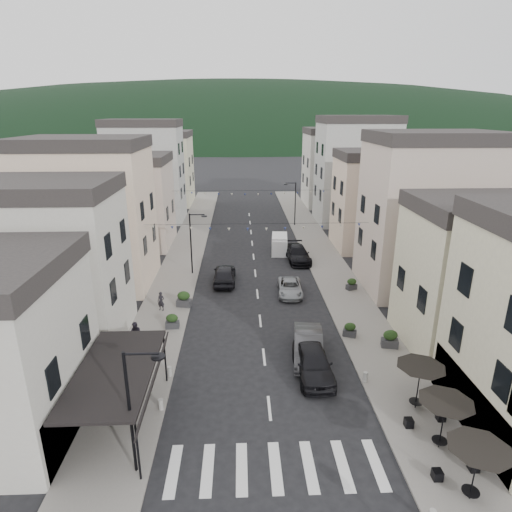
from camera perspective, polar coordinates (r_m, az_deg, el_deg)
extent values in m
plane|color=black|center=(19.79, 3.17, -30.42)|extent=(700.00, 700.00, 0.00)
cube|color=slate|center=(47.67, -9.42, 0.25)|extent=(4.00, 76.00, 0.12)
cube|color=slate|center=(48.12, 8.59, 0.47)|extent=(4.00, 76.00, 0.12)
ellipsoid|color=black|center=(313.24, -2.05, 15.97)|extent=(640.00, 360.00, 70.00)
cube|color=black|center=(22.24, -18.24, -14.27)|extent=(3.60, 7.50, 0.15)
cube|color=black|center=(22.09, -13.44, -15.58)|extent=(0.34, 7.50, 0.99)
cylinder|color=black|center=(20.10, -15.48, -23.76)|extent=(0.10, 0.10, 3.20)
cylinder|color=black|center=(25.58, -12.02, -13.23)|extent=(0.10, 0.10, 3.20)
cube|color=#B9B4A9|center=(31.49, -26.59, -1.78)|extent=(10.00, 7.00, 10.00)
cube|color=#262323|center=(30.21, -28.11, 8.05)|extent=(10.20, 7.14, 1.00)
cube|color=beige|center=(40.13, -21.22, 4.54)|extent=(10.00, 8.00, 12.00)
cube|color=#262323|center=(39.19, -22.36, 13.77)|extent=(10.20, 8.16, 1.00)
cube|color=#B6A693|center=(51.61, -16.95, 6.50)|extent=(10.00, 8.00, 9.50)
cube|color=#262323|center=(50.83, -17.52, 12.28)|extent=(10.20, 8.16, 1.00)
cube|color=#9D9D98|center=(62.83, -14.45, 10.40)|extent=(10.00, 7.00, 13.00)
cube|color=#262323|center=(62.28, -14.99, 16.78)|extent=(10.20, 7.14, 1.00)
cube|color=#BAB394|center=(74.64, -12.52, 11.01)|extent=(10.00, 9.00, 11.00)
cube|color=#262323|center=(74.12, -12.86, 15.60)|extent=(10.20, 9.18, 1.00)
cube|color=#BAB394|center=(31.35, 28.56, -3.16)|extent=(10.00, 7.00, 9.00)
cube|color=#262323|center=(30.05, 30.03, 5.74)|extent=(10.20, 7.14, 1.00)
cube|color=#B6A693|center=(39.33, 21.83, 4.57)|extent=(10.00, 8.00, 12.50)
cube|color=#262323|center=(38.40, 23.07, 14.37)|extent=(10.20, 8.16, 1.00)
cube|color=beige|center=(50.51, 16.33, 6.59)|extent=(10.00, 7.00, 10.00)
cube|color=#262323|center=(49.71, 16.91, 12.79)|extent=(10.20, 7.14, 1.00)
cube|color=#9D9D98|center=(61.55, 13.03, 10.58)|extent=(10.00, 8.00, 13.50)
cube|color=#262323|center=(61.00, 13.54, 17.33)|extent=(10.20, 8.16, 1.00)
cube|color=#B9B4A9|center=(73.23, 10.56, 11.19)|extent=(10.00, 9.00, 11.50)
cube|color=#262323|center=(72.71, 10.86, 16.07)|extent=(10.20, 9.18, 1.00)
cylinder|color=black|center=(20.90, 27.05, -24.67)|extent=(0.06, 0.06, 2.30)
cone|color=black|center=(20.20, 27.54, -22.35)|extent=(2.50, 2.50, 0.55)
cylinder|color=black|center=(21.42, 26.71, -26.21)|extent=(0.70, 0.70, 0.04)
cylinder|color=black|center=(22.73, 23.55, -20.13)|extent=(0.06, 0.06, 2.30)
cone|color=black|center=(22.09, 23.93, -17.88)|extent=(2.50, 2.50, 0.55)
cylinder|color=black|center=(23.21, 23.28, -21.65)|extent=(0.70, 0.70, 0.04)
cylinder|color=black|center=(24.75, 20.75, -16.25)|extent=(0.06, 0.06, 2.30)
cone|color=black|center=(24.16, 21.06, -14.10)|extent=(2.50, 2.50, 0.55)
cylinder|color=black|center=(25.19, 20.54, -17.72)|extent=(0.70, 0.70, 0.04)
cylinder|color=black|center=(19.65, -16.42, -19.68)|extent=(0.14, 0.14, 6.00)
cylinder|color=black|center=(17.86, -15.06, -12.48)|extent=(1.40, 0.10, 0.10)
cylinder|color=black|center=(17.81, -12.92, -12.96)|extent=(0.56, 0.56, 0.08)
cylinder|color=black|center=(40.94, -8.67, 1.51)|extent=(0.14, 0.14, 6.00)
cylinder|color=black|center=(40.11, -7.87, 5.49)|extent=(1.40, 0.10, 0.10)
cylinder|color=black|center=(40.09, -6.93, 5.30)|extent=(0.56, 0.56, 0.08)
cylinder|color=black|center=(58.61, 5.25, 6.87)|extent=(0.14, 0.14, 6.00)
cylinder|color=black|center=(58.00, 4.64, 9.67)|extent=(1.40, 0.10, 0.10)
cylinder|color=black|center=(57.95, 3.99, 9.53)|extent=(0.56, 0.56, 0.08)
cylinder|color=gray|center=(24.20, -12.56, -18.73)|extent=(0.26, 0.26, 0.60)
cylinder|color=gray|center=(26.61, -11.44, -14.83)|extent=(0.26, 0.26, 0.60)
cylinder|color=gray|center=(26.43, 14.37, -15.33)|extent=(0.26, 0.26, 0.60)
cylinder|color=black|center=(36.04, 0.14, 4.32)|extent=(19.00, 0.02, 0.02)
cone|color=beige|center=(36.78, -13.58, 3.79)|extent=(0.28, 0.28, 0.24)
cone|color=navy|center=(36.52, -11.13, 3.72)|extent=(0.28, 0.28, 0.24)
cone|color=beige|center=(36.33, -8.65, 3.65)|extent=(0.28, 0.28, 0.24)
cone|color=navy|center=(36.20, -6.15, 3.60)|extent=(0.28, 0.28, 0.24)
cone|color=beige|center=(36.14, -3.64, 3.57)|extent=(0.28, 0.28, 0.24)
cone|color=navy|center=(36.14, -1.12, 3.56)|extent=(0.28, 0.28, 0.24)
cone|color=beige|center=(36.20, 1.39, 3.59)|extent=(0.28, 0.28, 0.24)
cone|color=navy|center=(36.33, 3.89, 3.64)|extent=(0.28, 0.28, 0.24)
cone|color=beige|center=(36.52, 6.37, 3.72)|extent=(0.28, 0.28, 0.24)
cone|color=navy|center=(36.77, 8.82, 3.82)|extent=(0.28, 0.28, 0.24)
cone|color=beige|center=(37.08, 11.23, 3.94)|extent=(0.28, 0.28, 0.24)
cone|color=navy|center=(37.46, 13.60, 4.06)|extent=(0.28, 0.28, 0.24)
cylinder|color=black|center=(51.68, -0.61, 8.73)|extent=(19.00, 0.02, 0.02)
cone|color=beige|center=(52.20, -10.31, 8.33)|extent=(0.28, 0.28, 0.24)
cone|color=navy|center=(52.02, -8.56, 8.29)|extent=(0.28, 0.28, 0.24)
cone|color=beige|center=(51.88, -6.80, 8.25)|extent=(0.28, 0.28, 0.24)
cone|color=navy|center=(51.79, -5.03, 8.22)|extent=(0.28, 0.28, 0.24)
cone|color=beige|center=(51.75, -3.26, 8.20)|extent=(0.28, 0.28, 0.24)
cone|color=navy|center=(51.75, -1.49, 8.20)|extent=(0.28, 0.28, 0.24)
cone|color=beige|center=(51.79, 0.28, 8.21)|extent=(0.28, 0.28, 0.24)
cone|color=navy|center=(51.88, 2.05, 8.24)|extent=(0.28, 0.28, 0.24)
cone|color=beige|center=(52.01, 3.80, 8.29)|extent=(0.28, 0.28, 0.24)
cone|color=navy|center=(52.19, 5.55, 8.35)|extent=(0.28, 0.28, 0.24)
cone|color=beige|center=(52.41, 7.29, 8.42)|extent=(0.28, 0.28, 0.24)
cone|color=navy|center=(52.68, 9.01, 8.49)|extent=(0.28, 0.28, 0.24)
imported|color=black|center=(26.33, 7.62, -13.84)|extent=(2.16, 5.10, 1.72)
imported|color=#37373A|center=(27.94, 6.97, -11.79)|extent=(2.37, 5.29, 1.69)
imported|color=gray|center=(36.96, 4.55, -4.19)|extent=(2.26, 4.49, 1.22)
imported|color=black|center=(45.06, 5.59, 0.30)|extent=(2.51, 5.54, 1.57)
imported|color=black|center=(39.26, -4.22, -2.42)|extent=(2.05, 4.94, 1.67)
cube|color=white|center=(47.88, 3.14, 1.59)|extent=(2.06, 4.38, 1.77)
cube|color=white|center=(47.11, 3.16, 2.48)|extent=(1.89, 2.96, 0.44)
cylinder|color=black|center=(46.54, 2.26, 0.36)|extent=(0.28, 0.64, 0.62)
cylinder|color=black|center=(46.55, 4.00, 0.33)|extent=(0.28, 0.64, 0.62)
cylinder|color=black|center=(49.57, 2.32, 1.51)|extent=(0.28, 0.64, 0.62)
cylinder|color=black|center=(49.58, 3.95, 1.49)|extent=(0.28, 0.64, 0.62)
imported|color=black|center=(34.41, -12.55, -5.91)|extent=(0.63, 0.49, 1.53)
imported|color=black|center=(29.80, -15.68, -10.02)|extent=(0.92, 0.76, 1.73)
cube|color=#2E2E31|center=(31.81, -11.08, -8.98)|extent=(0.99, 0.57, 0.49)
ellipsoid|color=black|center=(31.57, -11.14, -8.12)|extent=(0.85, 0.54, 0.62)
cube|color=#2F2F31|center=(34.94, -9.57, -6.18)|extent=(1.24, 0.82, 0.57)
ellipsoid|color=black|center=(34.68, -9.63, -5.24)|extent=(1.01, 0.64, 0.73)
cube|color=#2D2D30|center=(30.88, 12.36, -10.00)|extent=(1.02, 0.80, 0.45)
ellipsoid|color=black|center=(30.65, 12.43, -9.19)|extent=(0.79, 0.51, 0.58)
cube|color=#302F32|center=(30.25, 17.38, -11.02)|extent=(1.19, 0.81, 0.54)
ellipsoid|color=black|center=(29.96, 17.50, -10.03)|extent=(0.96, 0.61, 0.70)
cube|color=#29292B|center=(38.54, 12.60, -4.04)|extent=(1.04, 0.84, 0.46)
ellipsoid|color=black|center=(38.36, 12.66, -3.34)|extent=(0.80, 0.51, 0.58)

